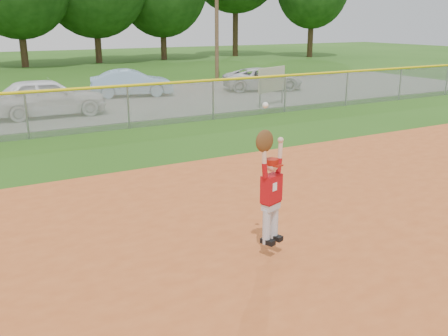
{
  "coord_description": "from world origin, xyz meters",
  "views": [
    {
      "loc": [
        -5.48,
        -6.59,
        3.65
      ],
      "look_at": [
        -1.28,
        0.91,
        1.1
      ],
      "focal_mm": 40.0,
      "sensor_mm": 36.0,
      "label": 1
    }
  ],
  "objects_px": {
    "sponsor_sign": "(272,81)",
    "ballplayer": "(270,187)",
    "car_blue": "(132,83)",
    "car_white_b": "(263,79)",
    "car_white_a": "(48,97)"
  },
  "relations": [
    {
      "from": "sponsor_sign",
      "to": "ballplayer",
      "type": "distance_m",
      "value": 14.69
    },
    {
      "from": "car_blue",
      "to": "car_white_b",
      "type": "relative_size",
      "value": 0.93
    },
    {
      "from": "car_blue",
      "to": "car_white_a",
      "type": "bearing_deg",
      "value": 141.11
    },
    {
      "from": "car_white_b",
      "to": "car_white_a",
      "type": "bearing_deg",
      "value": 119.09
    },
    {
      "from": "car_blue",
      "to": "ballplayer",
      "type": "relative_size",
      "value": 1.76
    },
    {
      "from": "car_white_a",
      "to": "sponsor_sign",
      "type": "distance_m",
      "value": 9.31
    },
    {
      "from": "car_white_a",
      "to": "ballplayer",
      "type": "relative_size",
      "value": 1.95
    },
    {
      "from": "ballplayer",
      "to": "car_white_a",
      "type": "bearing_deg",
      "value": 92.83
    },
    {
      "from": "car_white_b",
      "to": "sponsor_sign",
      "type": "bearing_deg",
      "value": 168.57
    },
    {
      "from": "car_blue",
      "to": "ballplayer",
      "type": "height_order",
      "value": "ballplayer"
    },
    {
      "from": "car_white_a",
      "to": "sponsor_sign",
      "type": "xyz_separation_m",
      "value": [
        9.04,
        -2.18,
        0.35
      ]
    },
    {
      "from": "car_white_a",
      "to": "car_blue",
      "type": "xyz_separation_m",
      "value": [
        4.63,
        3.52,
        -0.1
      ]
    },
    {
      "from": "car_white_b",
      "to": "sponsor_sign",
      "type": "relative_size",
      "value": 2.35
    },
    {
      "from": "car_blue",
      "to": "sponsor_sign",
      "type": "distance_m",
      "value": 7.22
    },
    {
      "from": "sponsor_sign",
      "to": "ballplayer",
      "type": "height_order",
      "value": "ballplayer"
    }
  ]
}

